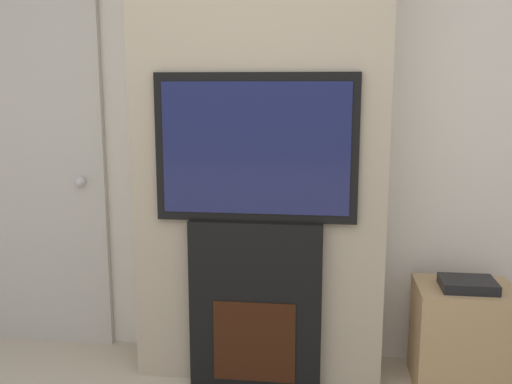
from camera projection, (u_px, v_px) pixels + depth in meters
wall_back at (265, 117)px, 3.11m from camera, size 6.00×0.06×2.70m
chimney_breast at (261, 119)px, 2.90m from camera, size 1.26×0.38×2.70m
fireplace at (256, 304)px, 2.88m from camera, size 0.66×0.15×0.86m
television at (256, 148)px, 2.73m from camera, size 0.98×0.07×0.71m
media_stand at (462, 335)px, 2.88m from camera, size 0.48×0.37×0.58m
entry_door at (31, 172)px, 3.28m from camera, size 0.89×0.09×2.05m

